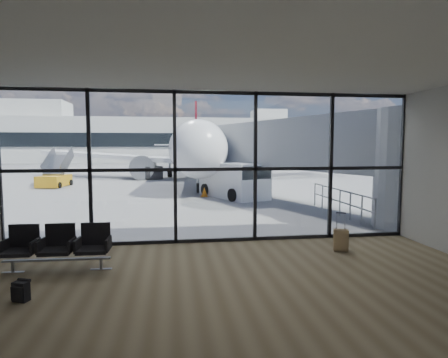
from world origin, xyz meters
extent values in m
plane|color=slate|center=(0.00, 40.00, 0.00)|extent=(220.00, 220.00, 0.00)
cube|color=brown|center=(0.00, -4.00, 0.01)|extent=(12.00, 8.00, 0.01)
cube|color=silver|center=(0.00, -4.00, 4.50)|extent=(12.00, 8.00, 0.02)
cube|color=beige|center=(0.00, -8.00, 2.25)|extent=(12.00, 0.02, 4.50)
cube|color=white|center=(0.00, 0.00, 2.25)|extent=(12.00, 0.04, 4.50)
cube|color=black|center=(0.00, 0.00, 0.06)|extent=(12.00, 0.12, 0.10)
cube|color=black|center=(0.00, 0.00, 2.20)|extent=(12.00, 0.12, 0.10)
cube|color=black|center=(0.00, 0.00, 4.44)|extent=(12.00, 0.12, 0.10)
cube|color=black|center=(-3.60, 0.00, 2.25)|extent=(0.10, 0.12, 4.50)
cube|color=black|center=(-1.20, 0.00, 2.25)|extent=(0.10, 0.12, 4.50)
cube|color=black|center=(1.20, 0.00, 2.25)|extent=(0.10, 0.12, 4.50)
cube|color=black|center=(3.60, 0.00, 2.25)|extent=(0.10, 0.12, 4.50)
cube|color=black|center=(6.00, 0.00, 2.25)|extent=(0.10, 0.12, 4.50)
cylinder|color=#97989B|center=(7.20, 1.00, 2.10)|extent=(2.80, 2.80, 4.20)
cube|color=#97989B|center=(4.55, 8.00, 3.00)|extent=(7.45, 14.81, 2.40)
cube|color=#97989B|center=(1.90, 15.00, 3.00)|extent=(2.60, 2.20, 2.60)
cylinder|color=gray|center=(1.10, 15.00, 0.90)|extent=(0.20, 0.20, 1.80)
cylinder|color=gray|center=(2.70, 15.00, 0.90)|extent=(0.20, 0.20, 1.80)
cylinder|color=black|center=(1.90, 15.00, 0.25)|extent=(1.80, 0.56, 0.56)
cylinder|color=gray|center=(5.60, 0.80, 0.55)|extent=(0.06, 0.06, 1.10)
cylinder|color=gray|center=(5.60, 1.70, 0.55)|extent=(0.06, 0.06, 1.10)
cylinder|color=gray|center=(5.60, 2.60, 0.55)|extent=(0.06, 0.06, 1.10)
cylinder|color=gray|center=(5.60, 3.50, 0.55)|extent=(0.06, 0.06, 1.10)
cylinder|color=gray|center=(5.60, 4.40, 0.55)|extent=(0.06, 0.06, 1.10)
cylinder|color=gray|center=(5.60, 5.30, 0.55)|extent=(0.06, 0.06, 1.10)
cylinder|color=gray|center=(5.60, 6.20, 0.55)|extent=(0.06, 0.06, 1.10)
cylinder|color=gray|center=(5.60, 3.50, 1.08)|extent=(0.06, 5.40, 0.06)
cylinder|color=gray|center=(5.60, 3.50, 0.60)|extent=(0.06, 5.40, 0.06)
cube|color=#B8B8B3|center=(0.00, 62.00, 4.00)|extent=(80.00, 12.00, 8.00)
cube|color=black|center=(0.00, 55.90, 4.00)|extent=(80.00, 0.20, 2.40)
cube|color=#B8B8B3|center=(-25.00, 62.00, 9.50)|extent=(10.00, 8.00, 3.00)
cube|color=#B8B8B3|center=(18.00, 62.00, 9.00)|extent=(6.00, 6.00, 2.00)
cylinder|color=#382619|center=(-33.00, 72.00, 1.71)|extent=(0.50, 0.50, 3.42)
sphere|color=#173313|center=(-33.00, 72.00, 5.89)|extent=(6.27, 6.27, 6.27)
cylinder|color=#382619|center=(-27.00, 72.00, 1.35)|extent=(0.50, 0.50, 2.70)
sphere|color=#173313|center=(-27.00, 72.00, 4.65)|extent=(4.95, 4.95, 4.95)
cylinder|color=#382619|center=(-21.00, 72.00, 1.53)|extent=(0.50, 0.50, 3.06)
sphere|color=#173313|center=(-21.00, 72.00, 5.27)|extent=(5.61, 5.61, 5.61)
cylinder|color=#382619|center=(-15.00, 72.00, 1.71)|extent=(0.50, 0.50, 3.42)
sphere|color=#173313|center=(-15.00, 72.00, 5.89)|extent=(6.27, 6.27, 6.27)
cube|color=gray|center=(-3.95, -2.13, 0.27)|extent=(2.39, 0.15, 0.04)
cube|color=black|center=(-4.76, -2.11, 0.48)|extent=(0.69, 0.65, 0.09)
cube|color=black|center=(-4.75, -1.80, 0.76)|extent=(0.68, 0.09, 0.60)
cube|color=black|center=(-3.95, -2.13, 0.48)|extent=(0.69, 0.65, 0.09)
cube|color=black|center=(-3.94, -1.83, 0.76)|extent=(0.68, 0.09, 0.60)
cube|color=black|center=(-3.13, -2.15, 0.48)|extent=(0.69, 0.65, 0.09)
cube|color=black|center=(-3.12, -1.85, 0.76)|extent=(0.68, 0.09, 0.60)
cylinder|color=gray|center=(-4.93, -2.10, 0.14)|extent=(0.07, 0.07, 0.27)
cylinder|color=gray|center=(-2.97, -2.16, 0.14)|extent=(0.07, 0.07, 0.27)
cube|color=black|center=(-4.10, -3.83, 0.19)|extent=(0.32, 0.26, 0.38)
cube|color=black|center=(-4.14, -3.92, 0.19)|extent=(0.23, 0.13, 0.26)
cylinder|color=black|center=(-4.07, -3.75, 0.38)|extent=(0.27, 0.16, 0.07)
cube|color=olive|center=(3.28, -1.50, 0.31)|extent=(0.45, 0.35, 0.58)
cube|color=olive|center=(3.23, -1.62, 0.31)|extent=(0.32, 0.15, 0.43)
cylinder|color=gray|center=(3.21, -1.36, 0.81)|extent=(0.03, 0.03, 0.49)
cylinder|color=gray|center=(3.42, -1.43, 0.81)|extent=(0.03, 0.03, 0.49)
cube|color=black|center=(3.31, -1.40, 1.05)|extent=(0.26, 0.12, 0.02)
cylinder|color=black|center=(3.21, -1.36, 0.03)|extent=(0.05, 0.07, 0.06)
cylinder|color=black|center=(3.42, -1.43, 0.03)|extent=(0.05, 0.07, 0.06)
cylinder|color=white|center=(1.10, 23.70, 2.72)|extent=(5.06, 27.34, 3.35)
sphere|color=white|center=(0.24, 10.13, 2.72)|extent=(3.35, 3.35, 3.35)
cone|color=white|center=(2.10, 39.52, 2.99)|extent=(3.69, 5.64, 3.35)
cube|color=black|center=(0.27, 10.67, 3.17)|extent=(2.06, 1.21, 0.45)
cube|color=white|center=(-6.53, 25.09, 1.95)|extent=(13.77, 7.87, 1.07)
cylinder|color=black|center=(-3.66, 23.09, 1.04)|extent=(2.09, 3.20, 1.90)
cube|color=white|center=(-0.83, 39.26, 3.08)|extent=(5.24, 2.91, 0.16)
cube|color=white|center=(8.84, 24.12, 1.95)|extent=(13.93, 6.36, 1.07)
cylinder|color=black|center=(5.74, 22.50, 1.04)|extent=(2.09, 3.20, 1.90)
cube|color=white|center=(4.96, 38.89, 3.08)|extent=(5.17, 2.34, 0.16)
cube|color=maroon|center=(2.10, 39.52, 5.98)|extent=(0.49, 3.45, 5.44)
cylinder|color=gray|center=(0.35, 11.94, 0.63)|extent=(0.18, 0.18, 1.27)
cylinder|color=black|center=(0.35, 11.94, 0.32)|extent=(0.27, 0.65, 0.63)
cylinder|color=black|center=(-1.41, 24.31, 0.41)|extent=(0.46, 0.89, 0.87)
cylinder|color=black|center=(3.66, 23.99, 0.41)|extent=(0.46, 0.89, 0.87)
cube|color=white|center=(2.17, 9.84, 0.98)|extent=(3.61, 4.91, 1.96)
cube|color=black|center=(2.85, 8.32, 1.52)|extent=(2.18, 1.83, 0.69)
cylinder|color=black|center=(1.87, 8.10, 0.34)|extent=(0.50, 0.73, 0.69)
cylinder|color=black|center=(3.66, 8.89, 0.34)|extent=(0.50, 0.73, 0.69)
cylinder|color=black|center=(0.69, 10.79, 0.34)|extent=(0.50, 0.73, 0.69)
cylinder|color=black|center=(2.48, 11.58, 0.34)|extent=(0.50, 0.73, 0.69)
cube|color=black|center=(-3.36, 22.88, 0.60)|extent=(2.75, 3.63, 1.10)
cube|color=black|center=(-3.90, 24.08, 1.43)|extent=(2.32, 3.03, 1.13)
cylinder|color=black|center=(-3.61, 21.57, 0.27)|extent=(0.43, 0.59, 0.55)
cylinder|color=black|center=(-2.21, 22.20, 0.27)|extent=(0.43, 0.59, 0.55)
cylinder|color=black|center=(-4.51, 23.57, 0.27)|extent=(0.43, 0.59, 0.55)
cylinder|color=black|center=(-3.11, 24.20, 0.27)|extent=(0.43, 0.59, 0.55)
cube|color=#C48A17|center=(-9.58, 16.98, 0.44)|extent=(1.89, 2.89, 0.77)
cube|color=gray|center=(-9.47, 17.75, 1.55)|extent=(1.63, 2.35, 1.43)
cylinder|color=black|center=(-10.47, 16.13, 0.21)|extent=(0.25, 0.45, 0.43)
cylinder|color=black|center=(-8.94, 15.92, 0.21)|extent=(0.25, 0.45, 0.43)
cylinder|color=black|center=(-10.22, 18.04, 0.21)|extent=(0.25, 0.45, 0.43)
cylinder|color=black|center=(-8.68, 17.84, 0.21)|extent=(0.25, 0.45, 0.43)
cube|color=orange|center=(3.86, 15.18, 0.01)|extent=(0.39, 0.39, 0.03)
cone|color=orange|center=(3.86, 15.18, 0.28)|extent=(0.37, 0.37, 0.55)
cube|color=orange|center=(0.56, 10.21, 0.01)|extent=(0.39, 0.39, 0.03)
cone|color=orange|center=(0.56, 10.21, 0.28)|extent=(0.37, 0.37, 0.55)
camera|label=1|loc=(-1.32, -11.02, 2.88)|focal=30.00mm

